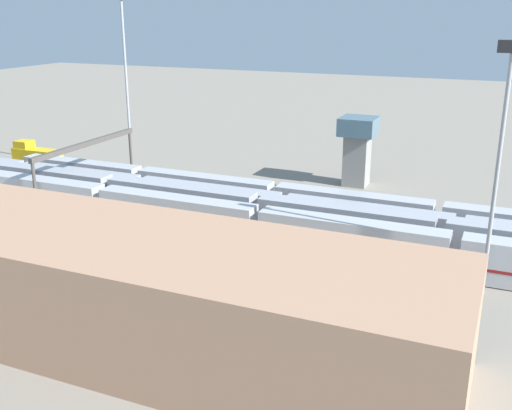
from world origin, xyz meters
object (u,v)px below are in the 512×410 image
(train_on_track_0, at_px, (36,157))
(train_on_track_2, at_px, (207,198))
(light_mast_0, at_px, (125,63))
(train_on_track_1, at_px, (274,196))
(train_on_track_4, at_px, (176,214))
(light_mast_1, at_px, (501,139))
(signal_gantry, at_px, (86,150))
(maintenance_shed, at_px, (161,295))
(train_on_track_3, at_px, (180,202))
(control_tower, at_px, (357,146))

(train_on_track_0, height_order, train_on_track_2, train_on_track_0)
(train_on_track_0, height_order, light_mast_0, light_mast_0)
(train_on_track_1, xyz_separation_m, train_on_track_2, (8.91, 5.00, 0.01))
(train_on_track_4, xyz_separation_m, light_mast_0, (22.94, -22.98, 17.54))
(light_mast_1, xyz_separation_m, signal_gantry, (62.03, -12.96, -9.46))
(train_on_track_1, relative_size, train_on_track_2, 0.80)
(maintenance_shed, bearing_deg, light_mast_0, -53.05)
(train_on_track_3, height_order, signal_gantry, signal_gantry)
(train_on_track_0, xyz_separation_m, train_on_track_1, (-50.97, 5.00, -0.15))
(train_on_track_3, relative_size, control_tower, 10.14)
(train_on_track_0, height_order, train_on_track_3, same)
(train_on_track_3, xyz_separation_m, light_mast_0, (20.70, -17.98, 17.54))
(train_on_track_2, xyz_separation_m, control_tower, (-17.10, -22.64, 4.96))
(maintenance_shed, xyz_separation_m, control_tower, (-2.73, -58.56, 1.82))
(train_on_track_4, bearing_deg, control_tower, -116.91)
(train_on_track_1, height_order, light_mast_1, light_mast_1)
(train_on_track_2, bearing_deg, train_on_track_1, -150.70)
(train_on_track_3, bearing_deg, train_on_track_4, 114.18)
(train_on_track_0, xyz_separation_m, train_on_track_2, (-42.06, 10.00, -0.15))
(train_on_track_3, height_order, train_on_track_2, train_on_track_3)
(train_on_track_4, xyz_separation_m, train_on_track_2, (0.53, -10.00, -0.60))
(train_on_track_0, distance_m, maintenance_shed, 72.82)
(train_on_track_3, bearing_deg, control_tower, -124.24)
(train_on_track_0, bearing_deg, train_on_track_1, 174.40)
(light_mast_0, distance_m, maintenance_shed, 63.00)
(train_on_track_1, relative_size, light_mast_0, 2.95)
(signal_gantry, height_order, control_tower, control_tower)
(train_on_track_4, xyz_separation_m, train_on_track_1, (-8.38, -15.00, -0.61))
(light_mast_0, relative_size, maintenance_shed, 0.62)
(train_on_track_2, relative_size, control_tower, 10.14)
(light_mast_1, relative_size, control_tower, 2.23)
(maintenance_shed, bearing_deg, train_on_track_2, -68.20)
(train_on_track_3, bearing_deg, maintenance_shed, 117.47)
(train_on_track_3, relative_size, train_on_track_1, 1.25)
(train_on_track_1, height_order, control_tower, control_tower)
(train_on_track_2, distance_m, control_tower, 28.80)
(train_on_track_1, distance_m, maintenance_shed, 41.41)
(light_mast_1, distance_m, control_tower, 43.57)
(train_on_track_3, distance_m, control_tower, 33.71)
(train_on_track_4, height_order, control_tower, control_tower)
(train_on_track_3, relative_size, light_mast_0, 3.69)
(train_on_track_0, relative_size, maintenance_shed, 0.19)
(train_on_track_4, relative_size, signal_gantry, 4.79)
(maintenance_shed, bearing_deg, train_on_track_4, -61.91)
(train_on_track_1, distance_m, light_mast_1, 39.02)
(train_on_track_3, bearing_deg, train_on_track_1, -136.72)
(train_on_track_1, bearing_deg, train_on_track_2, 29.30)
(train_on_track_0, xyz_separation_m, light_mast_1, (-82.25, 22.96, 14.73))
(signal_gantry, distance_m, control_tower, 45.04)
(train_on_track_0, height_order, light_mast_1, light_mast_1)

